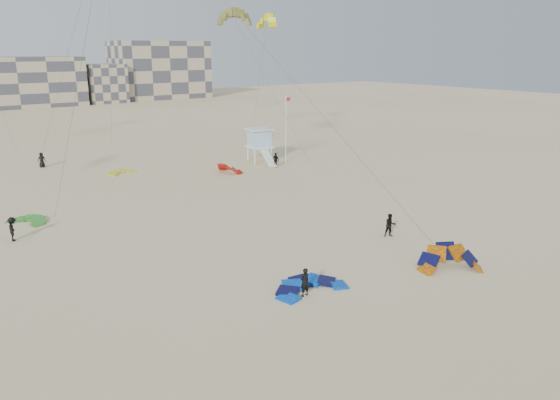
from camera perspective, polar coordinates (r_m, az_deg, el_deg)
ground at (r=28.83m, az=4.39°, el=-13.13°), size 320.00×320.00×0.00m
kite_ground_blue at (r=32.86m, az=3.11°, el=-9.34°), size 4.47×4.67×1.25m
kite_ground_orange at (r=37.36m, az=17.30°, el=-6.91°), size 5.62×5.63×4.12m
kite_ground_green at (r=49.55m, az=-24.87°, el=-2.15°), size 4.62×4.56×1.22m
kite_ground_red_far at (r=63.61m, az=-5.31°, el=2.91°), size 3.94×3.80×3.25m
kite_ground_yellow at (r=65.39m, az=-16.25°, el=2.70°), size 3.69×3.81×0.58m
kitesurfer_main at (r=31.74m, az=2.59°, el=-8.57°), size 0.64×0.44×1.71m
kitesurfer_b at (r=42.21m, az=11.44°, el=-2.60°), size 1.09×1.00×1.79m
kitesurfer_c at (r=45.05m, az=-26.15°, el=-2.75°), size 0.90×1.29×1.83m
kitesurfer_d at (r=65.93m, az=-0.44°, el=4.21°), size 0.61×1.10×1.77m
kitesurfer_e at (r=71.86m, az=-23.64°, el=3.86°), size 1.02×0.82×1.82m
kitesurfer_f at (r=87.97m, az=-1.52°, el=7.06°), size 1.34×1.68×1.79m
kite_fly_olive at (r=62.88m, az=-4.79°, el=18.37°), size 9.12×7.69×17.48m
kite_fly_yellow at (r=81.18m, az=-1.39°, el=18.07°), size 3.93×3.87×17.87m
lifeguard_tower_near at (r=69.00m, az=-2.13°, el=5.73°), size 3.49×6.07×4.23m
flagpole at (r=67.81m, az=0.63°, el=7.54°), size 0.68×0.11×8.42m
condo_mid at (r=151.73m, az=-26.24°, el=11.00°), size 32.00×16.00×12.00m
condo_east at (r=165.28m, az=-12.42°, el=13.14°), size 26.00×14.00×16.00m
condo_fill_right at (r=155.23m, az=-17.94°, el=11.52°), size 10.00×10.00×10.00m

